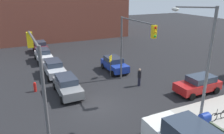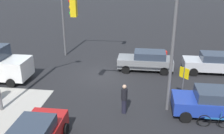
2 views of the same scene
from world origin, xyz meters
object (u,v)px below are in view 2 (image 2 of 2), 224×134
(traffic_signal_se_corner, at_px, (82,7))
(coupe_blue, at_px, (211,102))
(coupe_gray, at_px, (146,60))
(hatchback_silver, at_px, (213,63))
(traffic_signal_nw_corner, at_px, (132,31))
(fire_hydrant, at_px, (166,55))
(bicycle_at_crosswalk, at_px, (215,121))
(pedestrian_crossing, at_px, (124,98))

(traffic_signal_se_corner, relative_size, coupe_blue, 1.60)
(coupe_gray, relative_size, hatchback_silver, 1.01)
(traffic_signal_nw_corner, xyz_separation_m, fire_hydrant, (-2.69, -8.70, -4.16))
(coupe_blue, height_order, bicycle_at_crosswalk, coupe_blue)
(traffic_signal_se_corner, distance_m, coupe_blue, 13.82)
(coupe_gray, bearing_deg, fire_hydrant, -124.29)
(coupe_gray, height_order, hatchback_silver, same)
(traffic_signal_nw_corner, distance_m, coupe_gray, 7.25)
(fire_hydrant, relative_size, hatchback_silver, 0.21)
(hatchback_silver, bearing_deg, coupe_gray, 1.59)
(bicycle_at_crosswalk, bearing_deg, fire_hydrant, -79.97)
(traffic_signal_se_corner, bearing_deg, coupe_gray, 153.69)
(coupe_gray, height_order, pedestrian_crossing, pedestrian_crossing)
(pedestrian_crossing, bearing_deg, fire_hydrant, 166.81)
(traffic_signal_nw_corner, distance_m, hatchback_silver, 9.57)
(pedestrian_crossing, distance_m, bicycle_at_crosswalk, 4.90)
(traffic_signal_nw_corner, bearing_deg, coupe_blue, 175.79)
(fire_hydrant, distance_m, hatchback_silver, 4.27)
(hatchback_silver, bearing_deg, pedestrian_crossing, 46.99)
(coupe_blue, height_order, hatchback_silver, same)
(coupe_gray, xyz_separation_m, hatchback_silver, (-5.25, -0.15, -0.00))
(traffic_signal_nw_corner, height_order, fire_hydrant, traffic_signal_nw_corner)
(traffic_signal_nw_corner, bearing_deg, bicycle_at_crosswalk, 161.53)
(fire_hydrant, xyz_separation_m, hatchback_silver, (-3.48, 2.45, 0.36))
(hatchback_silver, distance_m, pedestrian_crossing, 9.51)
(traffic_signal_nw_corner, relative_size, pedestrian_crossing, 3.64)
(bicycle_at_crosswalk, bearing_deg, hatchback_silver, -102.23)
(fire_hydrant, height_order, bicycle_at_crosswalk, bicycle_at_crosswalk)
(traffic_signal_nw_corner, xyz_separation_m, pedestrian_crossing, (0.31, 0.70, -3.71))
(fire_hydrant, height_order, coupe_gray, coupe_gray)
(coupe_gray, bearing_deg, traffic_signal_nw_corner, 81.44)
(coupe_gray, bearing_deg, coupe_blue, 119.30)
(traffic_signal_se_corner, height_order, hatchback_silver, traffic_signal_se_corner)
(coupe_blue, relative_size, coupe_gray, 0.92)
(pedestrian_crossing, bearing_deg, bicycle_at_crosswalk, 85.06)
(fire_hydrant, bearing_deg, bicycle_at_crosswalk, 100.03)
(traffic_signal_nw_corner, height_order, coupe_gray, traffic_signal_nw_corner)
(fire_hydrant, relative_size, bicycle_at_crosswalk, 0.54)
(pedestrian_crossing, xyz_separation_m, bicycle_at_crosswalk, (-4.80, 0.80, -0.59))
(traffic_signal_se_corner, distance_m, fire_hydrant, 8.67)
(fire_hydrant, xyz_separation_m, pedestrian_crossing, (3.00, 9.40, 0.45))
(fire_hydrant, xyz_separation_m, coupe_gray, (1.77, 2.59, 0.36))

